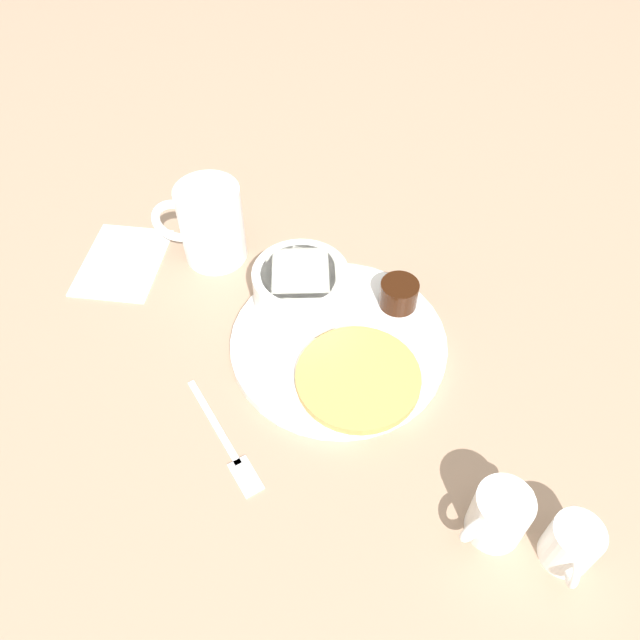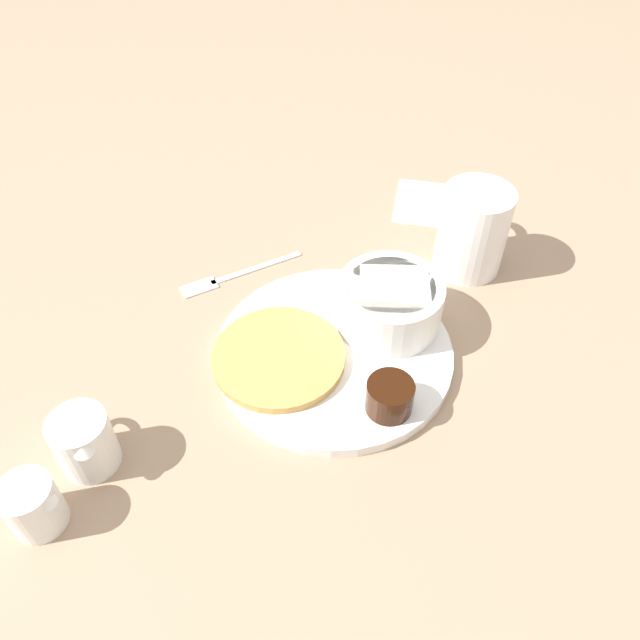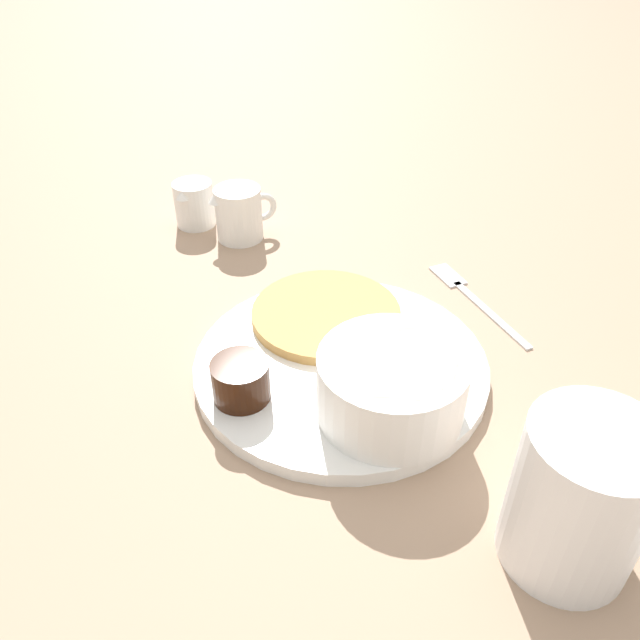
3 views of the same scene
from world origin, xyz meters
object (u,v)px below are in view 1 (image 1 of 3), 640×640
plate (338,343)px  creamer_pitcher_near (499,515)px  creamer_pitcher_far (571,544)px  fork (229,448)px  coffee_mug (209,224)px  bowl (301,287)px

plate → creamer_pitcher_near: 0.25m
creamer_pitcher_near → plate: bearing=-126.0°
creamer_pitcher_far → fork: creamer_pitcher_far is taller
coffee_mug → creamer_pitcher_near: coffee_mug is taller
creamer_pitcher_near → creamer_pitcher_far: bearing=88.5°
creamer_pitcher_far → fork: size_ratio=0.52×
fork → creamer_pitcher_far: bearing=92.0°
fork → plate: bearing=160.1°
creamer_pitcher_near → fork: size_ratio=0.50×
plate → creamer_pitcher_far: 0.30m
coffee_mug → creamer_pitcher_far: coffee_mug is taller
coffee_mug → fork: 0.28m
plate → coffee_mug: (-0.08, -0.19, 0.04)m
coffee_mug → fork: coffee_mug is taller
fork → creamer_pitcher_near: bearing=92.8°
plate → coffee_mug: 0.22m
bowl → creamer_pitcher_near: 0.31m
bowl → creamer_pitcher_near: bowl is taller
bowl → coffee_mug: size_ratio=0.98×
bowl → creamer_pitcher_far: bearing=60.4°
coffee_mug → fork: (0.24, 0.14, -0.05)m
creamer_pitcher_near → creamer_pitcher_far: (0.00, 0.06, -0.00)m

